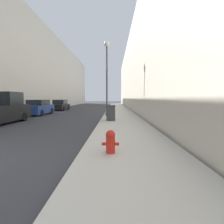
{
  "coord_description": "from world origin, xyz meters",
  "views": [
    {
      "loc": [
        5.05,
        -3.66,
        1.74
      ],
      "look_at": [
        4.74,
        18.34,
        0.01
      ],
      "focal_mm": 28.0,
      "sensor_mm": 36.0,
      "label": 1
    }
  ],
  "objects_px": {
    "trash_bin": "(111,113)",
    "lamppost": "(107,68)",
    "fire_hydrant": "(111,141)",
    "parked_sedan_far": "(60,105)",
    "parked_sedan_near": "(39,108)"
  },
  "relations": [
    {
      "from": "lamppost",
      "to": "parked_sedan_far",
      "type": "distance_m",
      "value": 12.72
    },
    {
      "from": "parked_sedan_far",
      "to": "parked_sedan_near",
      "type": "bearing_deg",
      "value": -89.99
    },
    {
      "from": "fire_hydrant",
      "to": "parked_sedan_far",
      "type": "distance_m",
      "value": 22.24
    },
    {
      "from": "fire_hydrant",
      "to": "parked_sedan_far",
      "type": "relative_size",
      "value": 0.16
    },
    {
      "from": "lamppost",
      "to": "fire_hydrant",
      "type": "bearing_deg",
      "value": -87.0
    },
    {
      "from": "fire_hydrant",
      "to": "trash_bin",
      "type": "bearing_deg",
      "value": 91.12
    },
    {
      "from": "fire_hydrant",
      "to": "trash_bin",
      "type": "relative_size",
      "value": 0.62
    },
    {
      "from": "lamppost",
      "to": "parked_sedan_near",
      "type": "xyz_separation_m",
      "value": [
        -7.33,
        2.28,
        -3.72
      ]
    },
    {
      "from": "fire_hydrant",
      "to": "lamppost",
      "type": "xyz_separation_m",
      "value": [
        -0.58,
        11.09,
        3.95
      ]
    },
    {
      "from": "trash_bin",
      "to": "parked_sedan_far",
      "type": "bearing_deg",
      "value": 120.28
    },
    {
      "from": "trash_bin",
      "to": "parked_sedan_near",
      "type": "distance_m",
      "value": 9.76
    },
    {
      "from": "trash_bin",
      "to": "lamppost",
      "type": "xyz_separation_m",
      "value": [
        -0.43,
        3.62,
        3.74
      ]
    },
    {
      "from": "trash_bin",
      "to": "fire_hydrant",
      "type": "bearing_deg",
      "value": -88.88
    },
    {
      "from": "lamppost",
      "to": "trash_bin",
      "type": "bearing_deg",
      "value": -83.15
    },
    {
      "from": "trash_bin",
      "to": "lamppost",
      "type": "bearing_deg",
      "value": 96.85
    }
  ]
}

